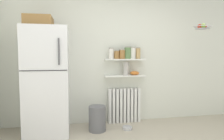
{
  "coord_description": "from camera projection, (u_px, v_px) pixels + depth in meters",
  "views": [
    {
      "loc": [
        -0.88,
        -1.75,
        1.31
      ],
      "look_at": [
        -0.24,
        1.6,
        1.05
      ],
      "focal_mm": 31.69,
      "sensor_mm": 36.0,
      "label": 1
    }
  ],
  "objects": [
    {
      "name": "storage_jar_2",
      "position": [
        122.0,
        54.0,
        3.73
      ],
      "size": [
        0.12,
        0.12,
        0.18
      ],
      "color": "olive",
      "rests_on": "wall_shelf_upper"
    },
    {
      "name": "refrigerator",
      "position": [
        47.0,
        79.0,
        3.28
      ],
      "size": [
        0.69,
        0.74,
        1.93
      ],
      "color": "silver",
      "rests_on": "ground_plane"
    },
    {
      "name": "vase",
      "position": [
        126.0,
        68.0,
        3.77
      ],
      "size": [
        0.11,
        0.11,
        0.26
      ],
      "primitive_type": "cylinder",
      "color": "#B2ADA8",
      "rests_on": "wall_shelf_lower"
    },
    {
      "name": "storage_jar_5",
      "position": [
        138.0,
        53.0,
        3.79
      ],
      "size": [
        0.08,
        0.08,
        0.22
      ],
      "color": "tan",
      "rests_on": "wall_shelf_upper"
    },
    {
      "name": "pet_food_bowl",
      "position": [
        127.0,
        128.0,
        3.48
      ],
      "size": [
        0.17,
        0.17,
        0.05
      ],
      "primitive_type": "cylinder",
      "color": "#B7B7BC",
      "rests_on": "ground_plane"
    },
    {
      "name": "storage_jar_1",
      "position": [
        117.0,
        55.0,
        3.71
      ],
      "size": [
        0.1,
        0.1,
        0.17
      ],
      "color": "olive",
      "rests_on": "wall_shelf_upper"
    },
    {
      "name": "storage_jar_3",
      "position": [
        128.0,
        53.0,
        3.75
      ],
      "size": [
        0.12,
        0.12,
        0.23
      ],
      "color": "#5B7F4C",
      "rests_on": "wall_shelf_upper"
    },
    {
      "name": "storage_jar_4",
      "position": [
        133.0,
        53.0,
        3.77
      ],
      "size": [
        0.1,
        0.1,
        0.23
      ],
      "color": "silver",
      "rests_on": "wall_shelf_upper"
    },
    {
      "name": "radiator",
      "position": [
        124.0,
        105.0,
        3.85
      ],
      "size": [
        0.62,
        0.12,
        0.66
      ],
      "color": "white",
      "rests_on": "ground_plane"
    },
    {
      "name": "wall_shelf_lower",
      "position": [
        125.0,
        76.0,
        3.77
      ],
      "size": [
        0.77,
        0.22,
        0.02
      ],
      "primitive_type": "cube",
      "color": "white"
    },
    {
      "name": "storage_jar_0",
      "position": [
        111.0,
        53.0,
        3.69
      ],
      "size": [
        0.09,
        0.09,
        0.21
      ],
      "color": "silver",
      "rests_on": "wall_shelf_upper"
    },
    {
      "name": "back_wall",
      "position": [
        120.0,
        55.0,
        3.89
      ],
      "size": [
        7.04,
        0.1,
        2.6
      ],
      "primitive_type": "cube",
      "color": "silver",
      "rests_on": "ground_plane"
    },
    {
      "name": "wall_shelf_upper",
      "position": [
        125.0,
        60.0,
        3.75
      ],
      "size": [
        0.77,
        0.22,
        0.02
      ],
      "primitive_type": "cube",
      "color": "white"
    },
    {
      "name": "shelf_bowl",
      "position": [
        135.0,
        73.0,
        3.81
      ],
      "size": [
        0.17,
        0.17,
        0.08
      ],
      "primitive_type": "ellipsoid",
      "color": "orange",
      "rests_on": "wall_shelf_lower"
    },
    {
      "name": "trash_bin",
      "position": [
        97.0,
        118.0,
        3.41
      ],
      "size": [
        0.3,
        0.3,
        0.43
      ],
      "primitive_type": "cylinder",
      "color": "slate",
      "rests_on": "ground_plane"
    },
    {
      "name": "hanging_fruit_basket",
      "position": [
        202.0,
        27.0,
        3.49
      ],
      "size": [
        0.31,
        0.31,
        0.09
      ],
      "color": "#B2B2B7"
    }
  ]
}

